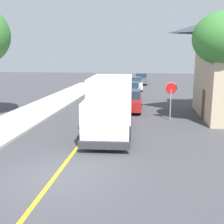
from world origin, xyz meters
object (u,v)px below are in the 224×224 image
parked_car_mid (131,90)px  street_tree_far_side (222,39)px  box_truck (111,102)px  parked_car_near (131,101)px  parked_car_furthest (141,79)px  stop_sign (171,94)px  parked_car_far (135,84)px

parked_car_mid → street_tree_far_side: bearing=-61.5°
box_truck → parked_car_near: (0.79, 6.47, -0.97)m
parked_car_mid → parked_car_furthest: 14.01m
parked_car_near → parked_car_mid: size_ratio=0.99×
stop_sign → street_tree_far_side: (2.74, -1.26, 3.57)m
parked_car_mid → street_tree_far_side: street_tree_far_side is taller
box_truck → street_tree_far_side: (6.46, 2.05, 3.66)m
box_truck → parked_car_near: box_truck is taller
parked_car_far → street_tree_far_side: street_tree_far_side is taller
box_truck → parked_car_mid: (0.40, 13.21, -0.97)m
parked_car_mid → box_truck: bearing=-91.7°
box_truck → stop_sign: bearing=41.7°
box_truck → parked_car_far: size_ratio=1.63×
parked_car_near → parked_car_far: 13.52m
parked_car_near → parked_car_mid: (-0.39, 6.73, 0.00)m
stop_sign → street_tree_far_side: bearing=-24.7°
parked_car_furthest → stop_sign: (2.56, -23.88, 1.06)m
box_truck → stop_sign: size_ratio=2.75×
parked_car_mid → stop_sign: size_ratio=1.68×
parked_car_mid → parked_car_far: same height
parked_car_near → stop_sign: bearing=-47.2°
parked_car_far → street_tree_far_side: bearing=-71.8°
parked_car_mid → stop_sign: 10.49m
parked_car_mid → parked_car_furthest: bearing=86.9°
street_tree_far_side → parked_car_furthest: bearing=101.9°
parked_car_near → street_tree_far_side: bearing=-38.0°
parked_car_furthest → stop_sign: 24.04m
stop_sign → parked_car_furthest: bearing=96.1°
box_truck → parked_car_far: bearing=88.4°
street_tree_far_side → box_truck: bearing=-162.4°
parked_car_mid → parked_car_furthest: same height
parked_car_near → stop_sign: (2.93, -3.16, 1.06)m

